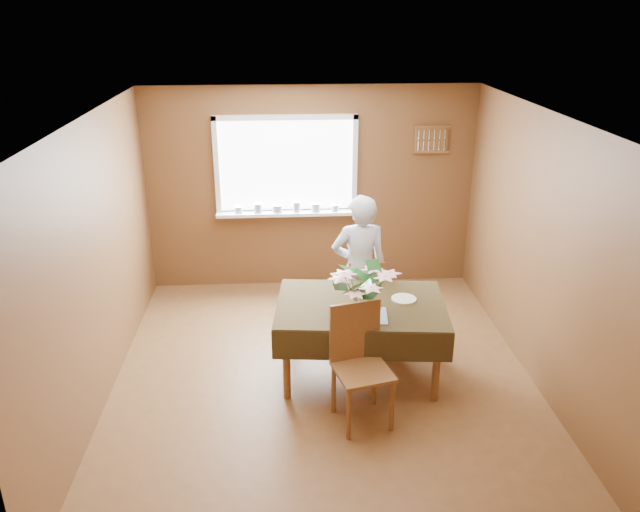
{
  "coord_description": "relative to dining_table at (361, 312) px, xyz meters",
  "views": [
    {
      "loc": [
        -0.37,
        -5.14,
        3.36
      ],
      "look_at": [
        0.0,
        0.55,
        1.05
      ],
      "focal_mm": 35.0,
      "sensor_mm": 36.0,
      "label": 1
    }
  ],
  "objects": [
    {
      "name": "side_plate",
      "position": [
        0.41,
        0.06,
        0.1
      ],
      "size": [
        0.29,
        0.29,
        0.01
      ],
      "primitive_type": "cylinder",
      "rotation": [
        0.0,
        0.0,
        -0.24
      ],
      "color": "white",
      "rests_on": "dining_table"
    },
    {
      "name": "chair_near",
      "position": [
        -0.09,
        -0.65,
        -0.11
      ],
      "size": [
        0.54,
        0.54,
        1.05
      ],
      "rotation": [
        0.0,
        0.0,
        0.24
      ],
      "color": "brown",
      "rests_on": "floor"
    },
    {
      "name": "ceiling",
      "position": [
        -0.35,
        -0.05,
        1.83
      ],
      "size": [
        4.5,
        4.5,
        0.0
      ],
      "primitive_type": "plane",
      "rotation": [
        3.14,
        0.0,
        0.0
      ],
      "color": "white",
      "rests_on": "wall_back"
    },
    {
      "name": "wall_left",
      "position": [
        -2.35,
        -0.05,
        0.58
      ],
      "size": [
        0.0,
        4.5,
        4.5
      ],
      "primitive_type": "plane",
      "rotation": [
        1.57,
        0.0,
        1.57
      ],
      "color": "brown",
      "rests_on": "floor"
    },
    {
      "name": "spoon_rack",
      "position": [
        1.1,
        2.16,
        1.18
      ],
      "size": [
        0.44,
        0.05,
        0.33
      ],
      "color": "brown",
      "rests_on": "wall_back"
    },
    {
      "name": "seated_woman",
      "position": [
        0.07,
        0.72,
        0.13
      ],
      "size": [
        0.62,
        0.43,
        1.6
      ],
      "primitive_type": "imported",
      "rotation": [
        0.0,
        0.0,
        3.22
      ],
      "color": "white",
      "rests_on": "floor"
    },
    {
      "name": "window_assembly",
      "position": [
        -0.65,
        2.14,
        0.68
      ],
      "size": [
        1.72,
        0.2,
        1.22
      ],
      "color": "white",
      "rests_on": "wall_back"
    },
    {
      "name": "wall_front",
      "position": [
        -0.35,
        -2.3,
        0.58
      ],
      "size": [
        4.0,
        0.0,
        4.0
      ],
      "primitive_type": "plane",
      "rotation": [
        -1.57,
        0.0,
        0.0
      ],
      "color": "brown",
      "rests_on": "floor"
    },
    {
      "name": "wall_back",
      "position": [
        -0.35,
        2.2,
        0.58
      ],
      "size": [
        4.0,
        0.0,
        4.0
      ],
      "primitive_type": "plane",
      "rotation": [
        1.57,
        0.0,
        0.0
      ],
      "color": "brown",
      "rests_on": "floor"
    },
    {
      "name": "floor",
      "position": [
        -0.35,
        -0.05,
        -0.67
      ],
      "size": [
        4.5,
        4.5,
        0.0
      ],
      "primitive_type": "plane",
      "color": "brown",
      "rests_on": "ground"
    },
    {
      "name": "dining_table",
      "position": [
        0.0,
        0.0,
        0.0
      ],
      "size": [
        1.67,
        1.22,
        0.77
      ],
      "rotation": [
        0.0,
        0.0,
        -0.1
      ],
      "color": "brown",
      "rests_on": "floor"
    },
    {
      "name": "flower_bouquet",
      "position": [
        -0.04,
        -0.26,
        0.39
      ],
      "size": [
        0.54,
        0.54,
        0.46
      ],
      "rotation": [
        0.0,
        0.0,
        -0.1
      ],
      "color": "white",
      "rests_on": "dining_table"
    },
    {
      "name": "wall_right",
      "position": [
        1.65,
        -0.05,
        0.58
      ],
      "size": [
        0.0,
        4.5,
        4.5
      ],
      "primitive_type": "plane",
      "rotation": [
        1.57,
        0.0,
        -1.57
      ],
      "color": "brown",
      "rests_on": "floor"
    },
    {
      "name": "chair_far",
      "position": [
        0.15,
        0.77,
        -0.18
      ],
      "size": [
        0.38,
        0.38,
        0.89
      ],
      "rotation": [
        0.0,
        0.0,
        3.14
      ],
      "color": "brown",
      "rests_on": "floor"
    },
    {
      "name": "table_knife",
      "position": [
        0.13,
        -0.23,
        0.1
      ],
      "size": [
        0.08,
        0.23,
        0.0
      ],
      "primitive_type": "cube",
      "rotation": [
        0.0,
        0.0,
        -0.25
      ],
      "color": "silver",
      "rests_on": "dining_table"
    }
  ]
}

